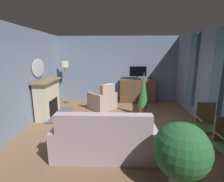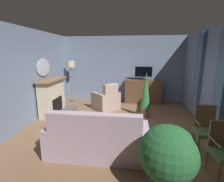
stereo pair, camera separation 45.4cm
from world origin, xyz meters
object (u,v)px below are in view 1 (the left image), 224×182
Objects in this scene: wall_mirror_oval at (38,68)px; television at (138,73)px; floor_lamp at (64,68)px; side_chair_tucked_against_wall at (207,124)px; potted_plant_small_fern_corner at (182,151)px; tv_cabinet at (137,91)px; cat at (86,115)px; armchair_angled_to_table at (103,101)px; sofa_floral at (104,141)px; coffee_table at (103,118)px; potted_plant_tall_palm_by_window at (143,92)px; fireplace at (49,99)px; tv_remote at (101,116)px.

television is at bearing 26.37° from wall_mirror_oval.
television is 0.40× the size of floor_lamp.
potted_plant_small_fern_corner is at bearing -129.29° from side_chair_tucked_against_wall.
television is (0.00, -0.05, 0.82)m from tv_cabinet.
floor_lamp is at bearing 141.47° from side_chair_tucked_against_wall.
side_chair_tucked_against_wall is at bearing -27.89° from cat.
armchair_angled_to_table is 0.66× the size of floor_lamp.
armchair_angled_to_table reaches higher than sofa_floral.
sofa_floral is (0.12, -1.18, -0.05)m from coffee_table.
television is 0.47× the size of potted_plant_tall_palm_by_window.
potted_plant_small_fern_corner is at bearing -40.73° from wall_mirror_oval.
cat is (1.29, -0.19, -0.48)m from fireplace.
floor_lamp is (-1.79, 2.77, 1.05)m from tv_remote.
cat is at bearing -56.10° from floor_lamp.
coffee_table is (2.20, -1.13, -1.24)m from wall_mirror_oval.
side_chair_tucked_against_wall is at bearing 50.71° from potted_plant_small_fern_corner.
armchair_angled_to_table is (-1.41, -0.97, -0.97)m from television.
coffee_table is 1.78m from potted_plant_tall_palm_by_window.
floor_lamp is (-3.22, 4.65, 0.88)m from potted_plant_small_fern_corner.
tv_cabinet reaches higher than tv_remote.
side_chair_tucked_against_wall is 3.50m from cat.
tv_remote is at bearing -128.20° from coffee_table.
potted_plant_tall_palm_by_window is 3.50m from floor_lamp.
tv_cabinet is 0.85× the size of floor_lamp.
potted_plant_small_fern_corner reaches higher than tv_remote.
potted_plant_small_fern_corner is (1.55, -3.81, 0.29)m from armchair_angled_to_table.
potted_plant_tall_palm_by_window reaches higher than side_chair_tucked_against_wall.
floor_lamp reaches higher than potted_plant_tall_palm_by_window.
television reaches higher than cat.
armchair_angled_to_table is 1.09× the size of potted_plant_small_fern_corner.
fireplace is 0.99× the size of potted_plant_tall_palm_by_window.
fireplace is 1.27× the size of armchair_angled_to_table.
potted_plant_small_fern_corner reaches higher than tv_cabinet.
coffee_table is 0.90× the size of potted_plant_small_fern_corner.
tv_remote is at bearing -59.10° from cat.
tv_remote is at bearing -114.01° from television.
floor_lamp is (0.11, 1.57, 0.91)m from fireplace.
tv_cabinet is at bearing 108.19° from side_chair_tucked_against_wall.
television reaches higher than tv_cabinet.
tv_cabinet is at bearing 90.21° from potted_plant_tall_palm_by_window.
armchair_angled_to_table is (1.78, 0.73, -0.25)m from fireplace.
potted_plant_tall_palm_by_window reaches higher than armchair_angled_to_table.
tv_cabinet is 0.72× the size of sofa_floral.
tv_cabinet is at bearing 74.66° from sofa_floral.
wall_mirror_oval reaches higher than cat.
television is 0.34× the size of sofa_floral.
wall_mirror_oval is 5.08× the size of tv_remote.
coffee_table is 0.64× the size of potted_plant_tall_palm_by_window.
potted_plant_small_fern_corner is at bearing -88.34° from tv_cabinet.
tv_remote is (-0.06, -0.07, 0.06)m from coffee_table.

